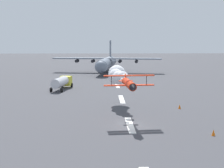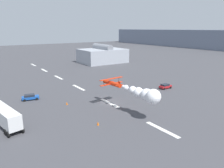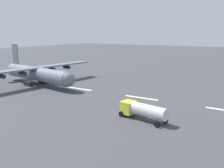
{
  "view_description": "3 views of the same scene",
  "coord_description": "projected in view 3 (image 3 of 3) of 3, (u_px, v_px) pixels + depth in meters",
  "views": [
    {
      "loc": [
        -39.77,
        3.6,
        11.21
      ],
      "look_at": [
        8.88,
        2.13,
        4.23
      ],
      "focal_mm": 49.3,
      "sensor_mm": 36.0,
      "label": 1
    },
    {
      "loc": [
        42.93,
        -28.67,
        18.48
      ],
      "look_at": [
        0.92,
        0.11,
        5.21
      ],
      "focal_mm": 34.38,
      "sensor_mm": 36.0,
      "label": 2
    },
    {
      "loc": [
        14.3,
        48.9,
        14.5
      ],
      "look_at": [
        43.5,
        0.0,
        2.35
      ],
      "focal_mm": 38.85,
      "sensor_mm": 36.0,
      "label": 3
    }
  ],
  "objects": [
    {
      "name": "fuel_tanker_truck",
      "position": [
        143.0,
        110.0,
        40.62
      ],
      "size": [
        8.89,
        4.33,
        2.9
      ],
      "color": "yellow",
      "rests_on": "ground"
    },
    {
      "name": "runway_stripe_7",
      "position": [
        79.0,
        89.0,
        63.77
      ],
      "size": [
        8.0,
        0.9,
        0.01
      ],
      "primitive_type": "cube",
      "color": "white",
      "rests_on": "ground"
    },
    {
      "name": "cargo_transport_plane",
      "position": [
        39.0,
        74.0,
        67.06
      ],
      "size": [
        27.8,
        37.67,
        11.07
      ],
      "color": "slate",
      "rests_on": "ground"
    },
    {
      "name": "runway_stripe_6",
      "position": [
        141.0,
        98.0,
        54.82
      ],
      "size": [
        8.0,
        0.9,
        0.01
      ],
      "primitive_type": "cube",
      "color": "white",
      "rests_on": "ground"
    }
  ]
}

